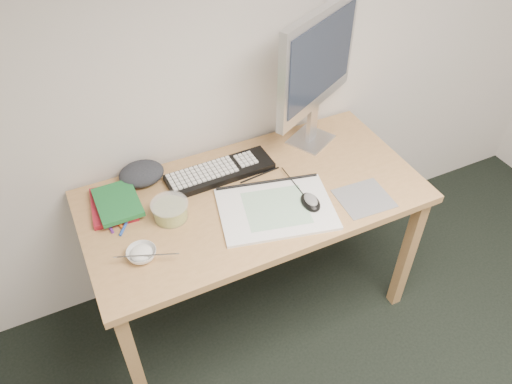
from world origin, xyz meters
TOP-DOWN VIEW (x-y plane):
  - desk at (-0.22, 1.43)m, footprint 1.40×0.70m
  - mousepad at (0.17, 1.21)m, footprint 0.22×0.20m
  - sketchpad at (-0.18, 1.31)m, footprint 0.51×0.41m
  - keyboard at (-0.30, 1.60)m, footprint 0.47×0.16m
  - monitor at (0.17, 1.65)m, footprint 0.49×0.29m
  - mouse at (-0.05, 1.27)m, footprint 0.08×0.12m
  - rice_bowl at (-0.73, 1.30)m, footprint 0.13×0.13m
  - chopsticks at (-0.72, 1.27)m, footprint 0.21×0.10m
  - fruit_tub at (-0.57, 1.45)m, footprint 0.17×0.17m
  - book_red at (-0.76, 1.60)m, footprint 0.20×0.25m
  - book_green at (-0.75, 1.59)m, footprint 0.16×0.22m
  - cloth_lump at (-0.61, 1.71)m, footprint 0.17×0.14m
  - pencil_pink at (-0.24, 1.43)m, footprint 0.19×0.08m
  - pencil_tan at (-0.25, 1.42)m, footprint 0.16×0.13m
  - pencil_black at (-0.15, 1.52)m, footprint 0.19×0.03m
  - marker_blue at (-0.75, 1.48)m, footprint 0.08×0.11m
  - marker_orange at (-0.78, 1.53)m, footprint 0.04×0.13m
  - marker_purple at (-0.81, 1.52)m, footprint 0.03×0.12m

SIDE VIEW (x-z plane):
  - desk at x=-0.22m, z-range 0.29..1.04m
  - mousepad at x=0.17m, z-range 0.75..0.75m
  - pencil_black at x=-0.15m, z-range 0.75..0.76m
  - pencil_pink at x=-0.24m, z-range 0.75..0.76m
  - pencil_tan at x=-0.25m, z-range 0.75..0.76m
  - marker_blue at x=-0.75m, z-range 0.75..0.76m
  - marker_purple at x=-0.81m, z-range 0.75..0.76m
  - marker_orange at x=-0.78m, z-range 0.75..0.76m
  - sketchpad at x=-0.18m, z-range 0.75..0.76m
  - book_red at x=-0.76m, z-range 0.75..0.77m
  - keyboard at x=-0.30m, z-range 0.75..0.78m
  - rice_bowl at x=-0.73m, z-range 0.75..0.78m
  - mouse at x=-0.05m, z-range 0.76..0.80m
  - book_green at x=-0.75m, z-range 0.77..0.79m
  - cloth_lump at x=-0.61m, z-range 0.75..0.82m
  - fruit_tub at x=-0.57m, z-range 0.75..0.82m
  - chopsticks at x=-0.72m, z-range 0.78..0.80m
  - monitor at x=0.17m, z-range 0.83..1.45m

